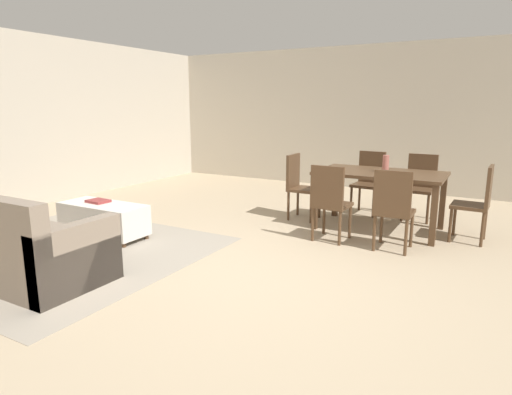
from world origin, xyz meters
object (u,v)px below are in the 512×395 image
at_px(dining_chair_near_right, 393,206).
at_px(dining_chair_far_left, 369,179).
at_px(ottoman_table, 104,218).
at_px(dining_chair_near_left, 330,199).
at_px(dining_chair_head_east, 478,199).
at_px(dining_chair_far_right, 420,183).
at_px(dining_chair_head_west, 299,183).
at_px(book_on_ottoman, 98,201).
at_px(dining_table, 380,179).
at_px(vase_centerpiece, 386,164).

distance_m(dining_chair_near_right, dining_chair_far_left, 1.81).
distance_m(ottoman_table, dining_chair_far_left, 3.80).
height_order(dining_chair_near_left, dining_chair_head_east, same).
bearing_deg(dining_chair_near_left, dining_chair_far_right, 65.70).
height_order(ottoman_table, dining_chair_head_west, dining_chair_head_west).
xyz_separation_m(dining_chair_head_west, book_on_ottoman, (-1.82, -1.99, -0.08)).
bearing_deg(dining_chair_far_left, dining_table, -66.78).
relative_size(ottoman_table, dining_chair_near_left, 1.22).
relative_size(dining_chair_near_left, dining_chair_far_left, 1.00).
bearing_deg(dining_chair_near_left, book_on_ottoman, -155.70).
bearing_deg(dining_chair_far_right, dining_chair_head_east, -46.30).
relative_size(dining_chair_far_right, dining_chair_head_west, 1.00).
height_order(dining_chair_far_right, dining_chair_head_west, same).
bearing_deg(vase_centerpiece, ottoman_table, -145.44).
bearing_deg(dining_chair_near_right, ottoman_table, -159.58).
bearing_deg(dining_chair_far_right, dining_table, -114.17).
bearing_deg(dining_chair_far_right, dining_chair_head_west, -151.22).
bearing_deg(ottoman_table, dining_chair_far_right, 41.46).
bearing_deg(vase_centerpiece, dining_chair_head_east, 1.05).
xyz_separation_m(ottoman_table, dining_chair_head_west, (1.72, 2.02, 0.28)).
bearing_deg(dining_chair_head_east, dining_chair_far_left, 151.18).
height_order(dining_table, dining_chair_head_west, dining_chair_head_west).
distance_m(dining_chair_near_left, dining_chair_far_right, 1.81).
bearing_deg(dining_chair_far_left, dining_chair_head_east, -28.82).
bearing_deg(dining_chair_near_left, dining_chair_head_west, 132.58).
relative_size(dining_chair_head_east, book_on_ottoman, 3.54).
relative_size(ottoman_table, book_on_ottoman, 4.33).
relative_size(ottoman_table, dining_table, 0.72).
bearing_deg(dining_chair_far_left, dining_chair_head_west, -132.67).
xyz_separation_m(dining_chair_near_left, dining_chair_near_right, (0.73, 0.00, 0.00)).
distance_m(dining_chair_head_east, vase_centerpiece, 1.14).
xyz_separation_m(dining_chair_near_left, vase_centerpiece, (0.44, 0.81, 0.35)).
distance_m(ottoman_table, dining_chair_head_east, 4.49).
relative_size(dining_chair_near_right, book_on_ottoman, 3.54).
xyz_separation_m(dining_chair_near_right, book_on_ottoman, (-3.31, -1.17, -0.08)).
bearing_deg(dining_chair_far_right, dining_chair_near_left, -114.30).
height_order(dining_chair_far_left, dining_chair_far_right, same).
height_order(ottoman_table, dining_table, dining_table).
xyz_separation_m(dining_chair_near_left, dining_chair_head_west, (-0.76, 0.82, 0.00)).
height_order(ottoman_table, dining_chair_head_east, dining_chair_head_east).
distance_m(dining_table, dining_chair_near_left, 0.92).
distance_m(dining_chair_near_right, dining_chair_head_east, 1.15).
distance_m(dining_chair_head_east, dining_chair_head_west, 2.28).
distance_m(dining_chair_far_left, vase_centerpiece, 1.01).
xyz_separation_m(dining_chair_near_right, dining_chair_far_right, (0.01, 1.65, 0.00)).
height_order(dining_chair_far_left, book_on_ottoman, dining_chair_far_left).
bearing_deg(dining_chair_head_east, dining_chair_far_right, 133.70).
bearing_deg(dining_chair_head_west, dining_chair_head_east, 0.19).
height_order(dining_chair_head_east, book_on_ottoman, dining_chair_head_east).
distance_m(dining_table, dining_chair_far_left, 0.92).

